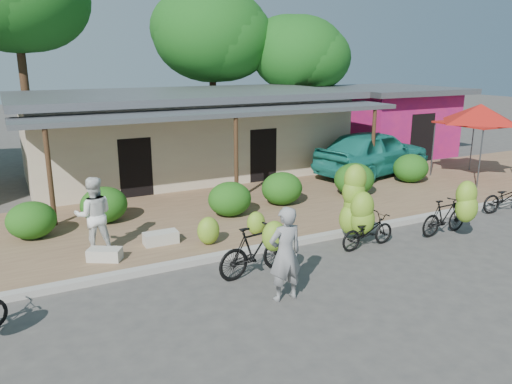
{
  "coord_description": "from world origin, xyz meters",
  "views": [
    {
      "loc": [
        -6.62,
        -8.23,
        4.64
      ],
      "look_at": [
        -0.8,
        3.13,
        1.2
      ],
      "focal_mm": 35.0,
      "sensor_mm": 36.0,
      "label": 1
    }
  ],
  "objects_px": {
    "bike_left": "(258,249)",
    "bike_far_right": "(507,197)",
    "tree_near_right": "(295,52)",
    "bike_center": "(360,214)",
    "vendor": "(285,254)",
    "red_canopy": "(480,114)",
    "tree_center_right": "(207,33)",
    "bystander": "(94,215)",
    "bike_right": "(452,212)",
    "sack_far": "(105,254)",
    "teal_van": "(373,152)",
    "sack_near": "(161,238)"
  },
  "relations": [
    {
      "from": "tree_center_right",
      "to": "bike_far_right",
      "type": "distance_m",
      "value": 16.53
    },
    {
      "from": "bike_left",
      "to": "bike_center",
      "type": "distance_m",
      "value": 3.26
    },
    {
      "from": "tree_center_right",
      "to": "sack_far",
      "type": "distance_m",
      "value": 16.92
    },
    {
      "from": "red_canopy",
      "to": "bystander",
      "type": "distance_m",
      "value": 14.51
    },
    {
      "from": "bystander",
      "to": "sack_far",
      "type": "bearing_deg",
      "value": 105.49
    },
    {
      "from": "bike_right",
      "to": "sack_far",
      "type": "relative_size",
      "value": 2.23
    },
    {
      "from": "bike_left",
      "to": "bike_center",
      "type": "bearing_deg",
      "value": -89.74
    },
    {
      "from": "bike_center",
      "to": "bike_far_right",
      "type": "relative_size",
      "value": 1.11
    },
    {
      "from": "sack_far",
      "to": "bystander",
      "type": "distance_m",
      "value": 1.01
    },
    {
      "from": "sack_far",
      "to": "teal_van",
      "type": "xyz_separation_m",
      "value": [
        11.24,
        4.1,
        0.77
      ]
    },
    {
      "from": "tree_near_right",
      "to": "bike_center",
      "type": "xyz_separation_m",
      "value": [
        -6.07,
        -13.3,
        -4.13
      ]
    },
    {
      "from": "vendor",
      "to": "bystander",
      "type": "height_order",
      "value": "bystander"
    },
    {
      "from": "tree_near_right",
      "to": "bike_center",
      "type": "bearing_deg",
      "value": -114.52
    },
    {
      "from": "tree_center_right",
      "to": "sack_near",
      "type": "relative_size",
      "value": 9.61
    },
    {
      "from": "tree_near_right",
      "to": "bike_right",
      "type": "relative_size",
      "value": 4.07
    },
    {
      "from": "tree_near_right",
      "to": "tree_center_right",
      "type": "bearing_deg",
      "value": 153.43
    },
    {
      "from": "tree_center_right",
      "to": "bike_center",
      "type": "relative_size",
      "value": 4.0
    },
    {
      "from": "red_canopy",
      "to": "bike_far_right",
      "type": "xyz_separation_m",
      "value": [
        -2.4,
        -3.24,
        -2.14
      ]
    },
    {
      "from": "bystander",
      "to": "bike_right",
      "type": "bearing_deg",
      "value": 170.71
    },
    {
      "from": "bike_left",
      "to": "teal_van",
      "type": "relative_size",
      "value": 0.37
    },
    {
      "from": "bike_left",
      "to": "bike_far_right",
      "type": "distance_m",
      "value": 9.06
    },
    {
      "from": "bike_far_right",
      "to": "teal_van",
      "type": "height_order",
      "value": "teal_van"
    },
    {
      "from": "tree_center_right",
      "to": "sack_near",
      "type": "xyz_separation_m",
      "value": [
        -6.69,
        -13.26,
        -5.62
      ]
    },
    {
      "from": "bike_center",
      "to": "teal_van",
      "type": "distance_m",
      "value": 7.68
    },
    {
      "from": "vendor",
      "to": "red_canopy",
      "type": "bearing_deg",
      "value": -154.88
    },
    {
      "from": "tree_near_right",
      "to": "vendor",
      "type": "xyz_separation_m",
      "value": [
        -9.31,
        -15.06,
        -3.99
      ]
    },
    {
      "from": "vendor",
      "to": "teal_van",
      "type": "height_order",
      "value": "teal_van"
    },
    {
      "from": "red_canopy",
      "to": "bike_far_right",
      "type": "bearing_deg",
      "value": -126.5
    },
    {
      "from": "tree_near_right",
      "to": "red_canopy",
      "type": "relative_size",
      "value": 1.94
    },
    {
      "from": "bike_far_right",
      "to": "tree_center_right",
      "type": "bearing_deg",
      "value": 21.22
    },
    {
      "from": "red_canopy",
      "to": "bike_left",
      "type": "relative_size",
      "value": 1.78
    },
    {
      "from": "bike_center",
      "to": "bike_right",
      "type": "xyz_separation_m",
      "value": [
        2.51,
        -0.69,
        -0.11
      ]
    },
    {
      "from": "sack_near",
      "to": "sack_far",
      "type": "relative_size",
      "value": 1.13
    },
    {
      "from": "red_canopy",
      "to": "tree_near_right",
      "type": "bearing_deg",
      "value": 102.27
    },
    {
      "from": "bike_right",
      "to": "vendor",
      "type": "bearing_deg",
      "value": 97.9
    },
    {
      "from": "tree_center_right",
      "to": "teal_van",
      "type": "distance_m",
      "value": 11.21
    },
    {
      "from": "red_canopy",
      "to": "tree_center_right",
      "type": "bearing_deg",
      "value": 117.33
    },
    {
      "from": "sack_near",
      "to": "red_canopy",
      "type": "bearing_deg",
      "value": 5.98
    },
    {
      "from": "sack_far",
      "to": "bystander",
      "type": "xyz_separation_m",
      "value": [
        -0.07,
        0.63,
        0.78
      ]
    },
    {
      "from": "bike_center",
      "to": "bike_far_right",
      "type": "bearing_deg",
      "value": -92.49
    },
    {
      "from": "bike_left",
      "to": "bike_far_right",
      "type": "relative_size",
      "value": 1.06
    },
    {
      "from": "teal_van",
      "to": "bike_far_right",
      "type": "bearing_deg",
      "value": 174.08
    },
    {
      "from": "tree_center_right",
      "to": "bystander",
      "type": "xyz_separation_m",
      "value": [
        -8.22,
        -13.08,
        -4.85
      ]
    },
    {
      "from": "bike_right",
      "to": "bystander",
      "type": "height_order",
      "value": "bystander"
    },
    {
      "from": "tree_near_right",
      "to": "bike_left",
      "type": "height_order",
      "value": "tree_near_right"
    },
    {
      "from": "bike_left",
      "to": "vendor",
      "type": "distance_m",
      "value": 1.28
    },
    {
      "from": "tree_center_right",
      "to": "bike_center",
      "type": "xyz_separation_m",
      "value": [
        -2.07,
        -15.3,
        -5.07
      ]
    },
    {
      "from": "red_canopy",
      "to": "sack_far",
      "type": "bearing_deg",
      "value": -172.83
    },
    {
      "from": "bike_center",
      "to": "red_canopy",
      "type": "bearing_deg",
      "value": -71.5
    },
    {
      "from": "red_canopy",
      "to": "bike_left",
      "type": "height_order",
      "value": "red_canopy"
    }
  ]
}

